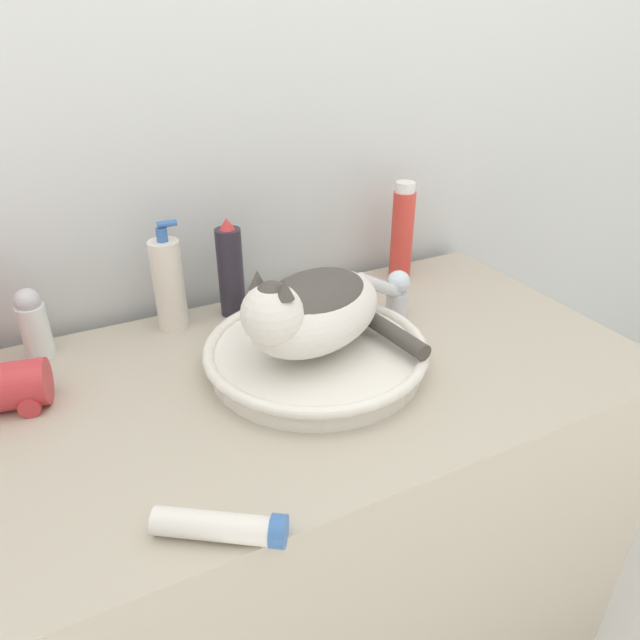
% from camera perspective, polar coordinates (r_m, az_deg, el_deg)
% --- Properties ---
extents(wall_back, '(8.00, 0.05, 2.40)m').
position_cam_1_polar(wall_back, '(1.16, -10.15, 18.71)').
color(wall_back, silver).
rests_on(wall_back, ground_plane).
extents(vanity_counter, '(1.17, 0.62, 0.85)m').
position_cam_1_polar(vanity_counter, '(1.26, -1.47, -21.47)').
color(vanity_counter, '#B2A893').
rests_on(vanity_counter, ground_plane).
extents(sink_basin, '(0.38, 0.38, 0.05)m').
position_cam_1_polar(sink_basin, '(0.97, -0.42, -3.30)').
color(sink_basin, white).
rests_on(sink_basin, vanity_counter).
extents(cat, '(0.31, 0.27, 0.16)m').
position_cam_1_polar(cat, '(0.92, -0.82, 1.17)').
color(cat, silver).
rests_on(cat, sink_basin).
extents(faucet, '(0.15, 0.08, 0.13)m').
position_cam_1_polar(faucet, '(1.10, 7.29, 2.80)').
color(faucet, silver).
rests_on(faucet, vanity_counter).
extents(shampoo_bottle_tall, '(0.05, 0.05, 0.22)m').
position_cam_1_polar(shampoo_bottle_tall, '(1.28, 8.22, 8.68)').
color(shampoo_bottle_tall, '#DB3D33').
rests_on(shampoo_bottle_tall, vanity_counter).
extents(deodorant_stick, '(0.05, 0.05, 0.13)m').
position_cam_1_polar(deodorant_stick, '(1.09, -26.72, -0.32)').
color(deodorant_stick, silver).
rests_on(deodorant_stick, vanity_counter).
extents(hairspray_can_black, '(0.05, 0.05, 0.20)m').
position_cam_1_polar(hairspray_can_black, '(1.12, -8.93, 4.90)').
color(hairspray_can_black, '#28232D').
rests_on(hairspray_can_black, vanity_counter).
extents(soap_pump_bottle, '(0.06, 0.06, 0.21)m').
position_cam_1_polar(soap_pump_bottle, '(1.10, -14.88, 3.50)').
color(soap_pump_bottle, silver).
rests_on(soap_pump_bottle, vanity_counter).
extents(cream_tube, '(0.15, 0.12, 0.04)m').
position_cam_1_polar(cream_tube, '(0.70, -9.80, -19.71)').
color(cream_tube, silver).
rests_on(cream_tube, vanity_counter).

